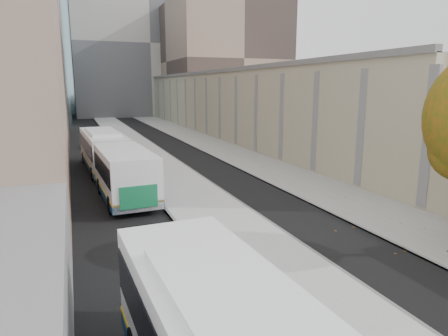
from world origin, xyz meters
name	(u,v)px	position (x,y,z in m)	size (l,w,h in m)	color
bus_platform	(157,164)	(-3.88, 35.00, 0.07)	(4.25, 150.00, 0.15)	#BDBDBD
sidewalk	(246,159)	(4.12, 35.00, 0.04)	(4.75, 150.00, 0.08)	gray
building_tan	(237,101)	(15.50, 64.00, 4.00)	(18.00, 92.00, 8.00)	gray
building_far_block	(143,47)	(6.00, 96.00, 15.00)	(30.00, 18.00, 30.00)	#B0ABA3
bus_far	(111,158)	(-7.83, 30.61, 1.59)	(3.43, 17.52, 2.90)	white
distant_car	(101,142)	(-7.39, 46.07, 0.70)	(1.64, 4.08, 1.39)	silver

